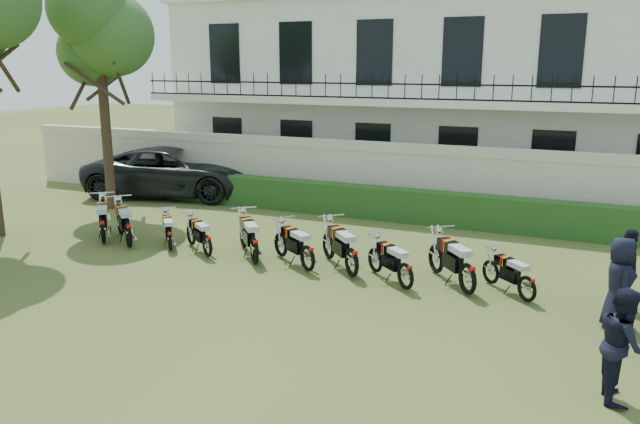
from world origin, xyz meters
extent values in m
plane|color=#3C5020|center=(0.00, 0.00, 0.00)|extent=(100.00, 100.00, 0.00)
cube|color=beige|center=(0.00, 8.00, 1.00)|extent=(30.00, 0.30, 2.00)
cube|color=beige|center=(0.00, 8.00, 2.15)|extent=(30.00, 0.35, 0.30)
cube|color=#1A4619|center=(1.00, 7.20, 0.50)|extent=(18.00, 0.60, 1.00)
cube|color=white|center=(0.00, 14.00, 3.50)|extent=(20.00, 8.00, 7.00)
cube|color=white|center=(0.00, 9.30, 3.50)|extent=(20.00, 1.40, 0.25)
cube|color=black|center=(0.00, 8.65, 4.10)|extent=(20.00, 0.05, 0.05)
cube|color=black|center=(0.00, 8.65, 3.65)|extent=(20.00, 0.05, 0.05)
cube|color=black|center=(-7.50, 10.02, 1.60)|extent=(1.30, 0.12, 2.20)
cube|color=black|center=(-7.50, 10.02, 5.10)|extent=(1.30, 0.12, 2.20)
cube|color=black|center=(-4.50, 10.02, 1.60)|extent=(1.30, 0.12, 2.20)
cube|color=black|center=(-4.50, 10.02, 5.10)|extent=(1.30, 0.12, 2.20)
cube|color=black|center=(-1.50, 10.02, 1.60)|extent=(1.30, 0.12, 2.20)
cube|color=black|center=(-1.50, 10.02, 5.10)|extent=(1.30, 0.12, 2.20)
cube|color=black|center=(1.50, 10.02, 1.60)|extent=(1.30, 0.12, 2.20)
cube|color=black|center=(1.50, 10.02, 5.10)|extent=(1.30, 0.12, 2.20)
cube|color=black|center=(4.50, 10.02, 1.60)|extent=(1.30, 0.12, 2.20)
cube|color=black|center=(4.50, 10.02, 5.10)|extent=(1.30, 0.12, 2.20)
cylinder|color=#473323|center=(-9.00, 5.00, 2.62)|extent=(0.32, 0.32, 5.25)
sphere|color=#2B5C25|center=(-8.60, 5.20, 5.62)|extent=(2.60, 2.60, 2.60)
sphere|color=#2B5C25|center=(-9.60, 5.30, 5.10)|extent=(2.20, 2.20, 2.20)
sphere|color=#2B5C25|center=(-8.90, 4.50, 6.38)|extent=(2.40, 2.40, 2.40)
torus|color=black|center=(-5.65, 0.92, 0.33)|extent=(0.52, 0.58, 0.68)
torus|color=black|center=(-6.60, 2.01, 0.33)|extent=(0.52, 0.58, 0.68)
cube|color=black|center=(-6.09, 1.43, 0.50)|extent=(0.55, 0.59, 0.33)
cube|color=black|center=(-6.26, 1.62, 0.80)|extent=(0.55, 0.57, 0.25)
cube|color=red|center=(-6.26, 1.62, 0.81)|extent=(0.22, 0.31, 0.26)
cube|color=yellow|center=(-6.21, 1.57, 0.81)|extent=(0.19, 0.29, 0.26)
cube|color=beige|center=(-5.89, 1.20, 0.85)|extent=(0.60, 0.64, 0.13)
cylinder|color=silver|center=(-6.49, 1.89, 1.14)|extent=(0.53, 0.46, 0.03)
torus|color=black|center=(-4.72, 0.99, 0.33)|extent=(0.58, 0.52, 0.68)
torus|color=black|center=(-5.81, 1.93, 0.33)|extent=(0.58, 0.52, 0.68)
cube|color=black|center=(-5.22, 1.42, 0.50)|extent=(0.59, 0.55, 0.33)
cube|color=black|center=(-5.41, 1.59, 0.80)|extent=(0.57, 0.55, 0.24)
cube|color=red|center=(-5.41, 1.59, 0.81)|extent=(0.19, 0.31, 0.26)
cube|color=yellow|center=(-5.36, 1.55, 0.81)|extent=(0.16, 0.30, 0.26)
cube|color=beige|center=(-4.99, 1.23, 0.84)|extent=(0.64, 0.60, 0.13)
cylinder|color=silver|center=(-5.68, 1.82, 1.13)|extent=(0.46, 0.53, 0.03)
torus|color=black|center=(-3.74, 1.25, 0.27)|extent=(0.41, 0.46, 0.54)
torus|color=black|center=(-4.50, 2.12, 0.27)|extent=(0.41, 0.46, 0.54)
cube|color=black|center=(-4.09, 1.65, 0.40)|extent=(0.44, 0.47, 0.27)
cube|color=black|center=(-4.22, 1.80, 0.64)|extent=(0.44, 0.45, 0.20)
cube|color=red|center=(-4.22, 1.80, 0.65)|extent=(0.18, 0.24, 0.20)
cube|color=yellow|center=(-4.19, 1.76, 0.65)|extent=(0.15, 0.23, 0.20)
cube|color=beige|center=(-3.93, 1.47, 0.67)|extent=(0.48, 0.51, 0.11)
cylinder|color=silver|center=(-4.41, 2.02, 0.90)|extent=(0.42, 0.37, 0.03)
torus|color=black|center=(-2.44, 1.27, 0.28)|extent=(0.51, 0.40, 0.57)
torus|color=black|center=(-3.42, 1.98, 0.28)|extent=(0.51, 0.40, 0.57)
cube|color=black|center=(-2.90, 1.60, 0.42)|extent=(0.51, 0.43, 0.28)
cube|color=black|center=(-3.07, 1.72, 0.67)|extent=(0.48, 0.44, 0.20)
cube|color=red|center=(-3.07, 1.72, 0.68)|extent=(0.14, 0.26, 0.21)
cube|color=yellow|center=(-3.02, 1.69, 0.68)|extent=(0.11, 0.25, 0.21)
cube|color=beige|center=(-2.69, 1.45, 0.71)|extent=(0.54, 0.48, 0.11)
cylinder|color=silver|center=(-3.31, 1.89, 0.95)|extent=(0.35, 0.47, 0.03)
torus|color=black|center=(-1.09, 1.04, 0.33)|extent=(0.51, 0.57, 0.67)
torus|color=black|center=(-2.03, 2.11, 0.33)|extent=(0.51, 0.57, 0.67)
cube|color=black|center=(-1.52, 1.54, 0.49)|extent=(0.54, 0.58, 0.33)
cube|color=black|center=(-1.69, 1.73, 0.79)|extent=(0.54, 0.56, 0.24)
cube|color=red|center=(-1.69, 1.73, 0.80)|extent=(0.22, 0.30, 0.25)
cube|color=yellow|center=(-1.64, 1.68, 0.80)|extent=(0.19, 0.28, 0.25)
cube|color=beige|center=(-1.33, 1.31, 0.83)|extent=(0.59, 0.62, 0.13)
cylinder|color=silver|center=(-1.92, 1.99, 1.11)|extent=(0.51, 0.46, 0.03)
torus|color=black|center=(0.37, 1.24, 0.30)|extent=(0.56, 0.43, 0.62)
torus|color=black|center=(-0.71, 2.00, 0.30)|extent=(0.56, 0.43, 0.62)
cube|color=black|center=(-0.13, 1.59, 0.46)|extent=(0.56, 0.47, 0.30)
cube|color=black|center=(-0.32, 1.72, 0.73)|extent=(0.53, 0.48, 0.22)
cube|color=red|center=(-0.32, 1.72, 0.74)|extent=(0.15, 0.29, 0.23)
cube|color=yellow|center=(-0.27, 1.69, 0.74)|extent=(0.12, 0.28, 0.23)
cube|color=beige|center=(0.09, 1.43, 0.77)|extent=(0.60, 0.52, 0.12)
cylinder|color=silver|center=(-0.59, 1.91, 1.04)|extent=(0.37, 0.52, 0.03)
torus|color=black|center=(1.41, 1.13, 0.33)|extent=(0.54, 0.56, 0.68)
torus|color=black|center=(0.41, 2.17, 0.33)|extent=(0.54, 0.56, 0.68)
cube|color=black|center=(0.95, 1.61, 0.50)|extent=(0.57, 0.58, 0.33)
cube|color=black|center=(0.77, 1.80, 0.80)|extent=(0.55, 0.56, 0.24)
cube|color=red|center=(0.77, 1.80, 0.81)|extent=(0.21, 0.31, 0.26)
cube|color=yellow|center=(0.82, 1.75, 0.81)|extent=(0.18, 0.29, 0.26)
cube|color=beige|center=(1.16, 1.40, 0.84)|extent=(0.62, 0.62, 0.13)
cylinder|color=silver|center=(0.53, 2.05, 1.13)|extent=(0.50, 0.49, 0.03)
torus|color=black|center=(2.72, 0.97, 0.29)|extent=(0.50, 0.45, 0.59)
torus|color=black|center=(1.77, 1.78, 0.29)|extent=(0.50, 0.45, 0.59)
cube|color=black|center=(2.28, 1.35, 0.43)|extent=(0.51, 0.47, 0.29)
cube|color=black|center=(2.11, 1.49, 0.69)|extent=(0.49, 0.47, 0.21)
cube|color=red|center=(2.11, 1.49, 0.70)|extent=(0.16, 0.27, 0.22)
cube|color=yellow|center=(2.15, 1.45, 0.70)|extent=(0.14, 0.26, 0.22)
cube|color=beige|center=(2.48, 1.18, 0.73)|extent=(0.55, 0.52, 0.12)
cylinder|color=silver|center=(1.88, 1.69, 0.98)|extent=(0.40, 0.46, 0.03)
torus|color=black|center=(3.98, 1.04, 0.33)|extent=(0.51, 0.59, 0.68)
torus|color=black|center=(3.05, 2.15, 0.33)|extent=(0.51, 0.59, 0.68)
cube|color=black|center=(3.55, 1.55, 0.50)|extent=(0.55, 0.60, 0.33)
cube|color=black|center=(3.38, 1.74, 0.80)|extent=(0.54, 0.57, 0.24)
cube|color=red|center=(3.38, 1.74, 0.81)|extent=(0.23, 0.30, 0.26)
cube|color=yellow|center=(3.43, 1.69, 0.81)|extent=(0.20, 0.29, 0.26)
cube|color=beige|center=(3.74, 1.32, 0.84)|extent=(0.60, 0.64, 0.13)
cylinder|color=silver|center=(3.16, 2.02, 1.13)|extent=(0.53, 0.45, 0.03)
torus|color=black|center=(5.11, 1.28, 0.27)|extent=(0.45, 0.43, 0.54)
torus|color=black|center=(4.27, 2.08, 0.27)|extent=(0.45, 0.43, 0.54)
cube|color=black|center=(4.73, 1.65, 0.40)|extent=(0.46, 0.45, 0.27)
cube|color=black|center=(4.58, 1.79, 0.64)|extent=(0.45, 0.44, 0.20)
cube|color=red|center=(4.58, 1.79, 0.65)|extent=(0.16, 0.25, 0.20)
cube|color=yellow|center=(4.62, 1.76, 0.65)|extent=(0.14, 0.24, 0.20)
cube|color=beige|center=(4.90, 1.49, 0.68)|extent=(0.50, 0.49, 0.11)
cylinder|color=silver|center=(4.37, 1.99, 0.91)|extent=(0.39, 0.41, 0.03)
imported|color=black|center=(-8.27, 7.53, 0.88)|extent=(6.90, 4.44, 1.77)
imported|color=black|center=(6.31, -1.69, 0.84)|extent=(0.74, 0.89, 1.69)
imported|color=black|center=(6.32, 1.04, 0.86)|extent=(0.73, 0.95, 1.72)
imported|color=black|center=(6.48, 2.10, 0.82)|extent=(0.60, 1.03, 1.64)
camera|label=1|loc=(5.65, -10.90, 4.73)|focal=35.00mm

